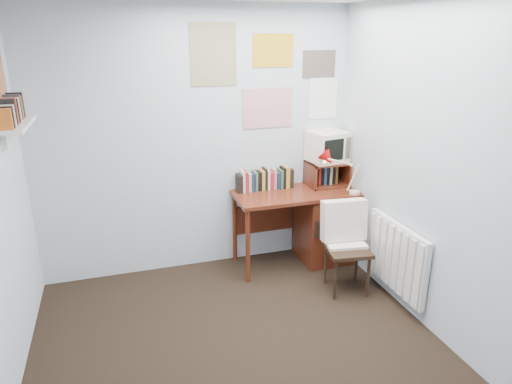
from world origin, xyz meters
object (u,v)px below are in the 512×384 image
Objects in this scene: desk at (319,222)px; tv_riser at (327,173)px; desk_lamp at (356,175)px; radiator at (396,257)px; crt_tv at (328,145)px; desk_chair at (348,250)px; wall_shelf at (14,125)px.

tv_riser is at bearing 42.96° from desk.
radiator is (0.03, -0.71, -0.53)m from desk_lamp.
crt_tv is at bearing 99.20° from radiator.
desk_chair is at bearing 138.01° from radiator.
desk_chair is at bearing -110.52° from crt_tv.
desk_lamp reaches higher than desk.
desk is 1.50× the size of radiator.
desk_lamp is at bearing -67.41° from tv_riser.
desk reaches higher than radiator.
desk is 3.45× the size of crt_tv.
desk_lamp is 1.08× the size of crt_tv.
crt_tv is 1.31m from radiator.
desk_chair is 1.99× the size of tv_riser.
tv_riser reaches higher than radiator.
desk_lamp is 0.88m from radiator.
desk is 0.65m from desk_chair.
crt_tv reaches higher than desk.
radiator is at bearing -91.28° from crt_tv.
tv_riser is at bearing 10.32° from wall_shelf.
wall_shelf is at bearing -177.59° from desk_chair.
desk is at bearing -137.04° from tv_riser.
wall_shelf reaches higher than desk.
desk_chair is at bearing -136.07° from desk_lamp.
crt_tv is (0.14, 0.78, 0.78)m from desk_chair.
desk_lamp is 0.36m from tv_riser.
desk is 3.20× the size of desk_lamp.
crt_tv is 0.43× the size of radiator.
radiator is at bearing -100.68° from desk_lamp.
radiator is at bearing -80.72° from tv_riser.
desk_lamp is at bearing 3.24° from wall_shelf.
wall_shelf reaches higher than tv_riser.
radiator is (0.29, -0.93, 0.01)m from desk.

